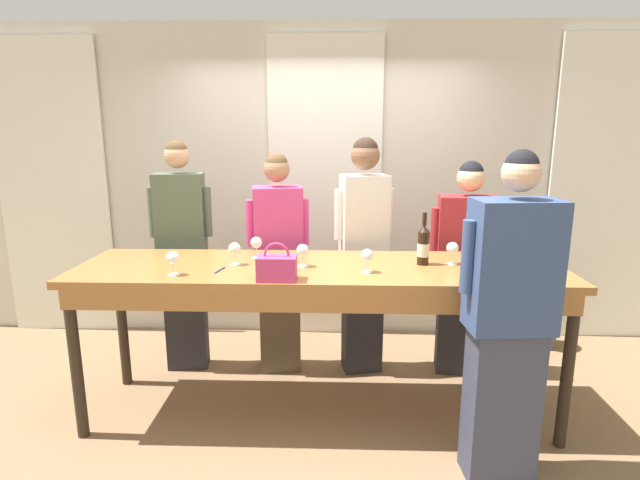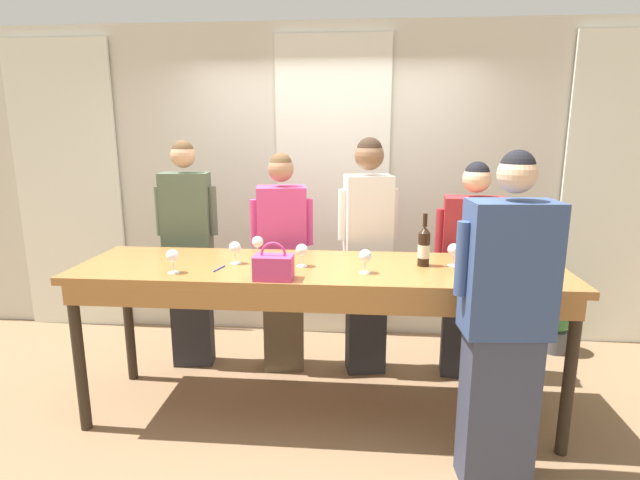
{
  "view_description": "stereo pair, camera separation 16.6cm",
  "coord_description": "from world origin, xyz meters",
  "px_view_note": "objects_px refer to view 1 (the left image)",
  "views": [
    {
      "loc": [
        0.11,
        -3.1,
        1.89
      ],
      "look_at": [
        0.0,
        0.08,
        1.19
      ],
      "focal_mm": 28.0,
      "sensor_mm": 36.0,
      "label": 1
    },
    {
      "loc": [
        0.27,
        -3.09,
        1.89
      ],
      "look_at": [
        0.0,
        0.08,
        1.19
      ],
      "focal_mm": 28.0,
      "sensor_mm": 36.0,
      "label": 2
    }
  ],
  "objects_px": {
    "wine_glass_front_mid": "(467,261)",
    "wine_glass_center_right": "(513,250)",
    "guest_cream_sweater": "(363,251)",
    "handbag": "(277,267)",
    "guest_pink_top": "(278,262)",
    "wine_glass_back_mid": "(173,259)",
    "potted_plant": "(546,313)",
    "wine_bottle": "(423,245)",
    "wine_glass_back_left": "(256,243)",
    "wine_glass_front_right": "(367,256)",
    "host_pouring": "(508,321)",
    "wine_glass_center_left": "(234,249)",
    "wine_glass_center_mid": "(303,251)",
    "guest_olive_jacket": "(183,254)",
    "wine_glass_front_left": "(452,249)",
    "tasting_bar": "(319,281)",
    "guest_striped_shirt": "(465,268)"
  },
  "relations": [
    {
      "from": "wine_bottle",
      "to": "potted_plant",
      "type": "bearing_deg",
      "value": 39.51
    },
    {
      "from": "wine_glass_front_left",
      "to": "wine_glass_center_left",
      "type": "height_order",
      "value": "same"
    },
    {
      "from": "wine_glass_center_left",
      "to": "potted_plant",
      "type": "xyz_separation_m",
      "value": [
        2.51,
        1.12,
        -0.83
      ]
    },
    {
      "from": "tasting_bar",
      "to": "wine_glass_center_left",
      "type": "xyz_separation_m",
      "value": [
        -0.55,
        0.02,
        0.2
      ]
    },
    {
      "from": "wine_glass_back_left",
      "to": "wine_glass_front_right",
      "type": "bearing_deg",
      "value": -23.95
    },
    {
      "from": "potted_plant",
      "to": "wine_bottle",
      "type": "bearing_deg",
      "value": -140.49
    },
    {
      "from": "wine_glass_center_mid",
      "to": "guest_striped_shirt",
      "type": "relative_size",
      "value": 0.09
    },
    {
      "from": "wine_glass_center_left",
      "to": "guest_cream_sweater",
      "type": "distance_m",
      "value": 1.09
    },
    {
      "from": "wine_bottle",
      "to": "guest_olive_jacket",
      "type": "distance_m",
      "value": 1.87
    },
    {
      "from": "guest_cream_sweater",
      "to": "wine_glass_center_left",
      "type": "bearing_deg",
      "value": -143.47
    },
    {
      "from": "wine_glass_center_right",
      "to": "wine_glass_front_mid",
      "type": "bearing_deg",
      "value": -140.72
    },
    {
      "from": "tasting_bar",
      "to": "guest_pink_top",
      "type": "relative_size",
      "value": 1.81
    },
    {
      "from": "tasting_bar",
      "to": "wine_glass_front_mid",
      "type": "distance_m",
      "value": 0.92
    },
    {
      "from": "guest_pink_top",
      "to": "wine_glass_back_mid",
      "type": "bearing_deg",
      "value": -121.0
    },
    {
      "from": "wine_glass_front_left",
      "to": "wine_glass_front_right",
      "type": "xyz_separation_m",
      "value": [
        -0.56,
        -0.21,
        0.0
      ]
    },
    {
      "from": "wine_glass_center_mid",
      "to": "host_pouring",
      "type": "distance_m",
      "value": 1.28
    },
    {
      "from": "wine_glass_center_left",
      "to": "host_pouring",
      "type": "bearing_deg",
      "value": -21.04
    },
    {
      "from": "wine_bottle",
      "to": "wine_glass_front_right",
      "type": "bearing_deg",
      "value": -152.09
    },
    {
      "from": "guest_cream_sweater",
      "to": "host_pouring",
      "type": "bearing_deg",
      "value": -60.68
    },
    {
      "from": "wine_glass_front_right",
      "to": "guest_cream_sweater",
      "type": "xyz_separation_m",
      "value": [
        0.02,
        0.78,
        -0.16
      ]
    },
    {
      "from": "wine_bottle",
      "to": "potted_plant",
      "type": "distance_m",
      "value": 1.88
    },
    {
      "from": "wine_glass_center_mid",
      "to": "wine_glass_back_mid",
      "type": "distance_m",
      "value": 0.79
    },
    {
      "from": "guest_cream_sweater",
      "to": "host_pouring",
      "type": "xyz_separation_m",
      "value": [
        0.7,
        -1.24,
        -0.06
      ]
    },
    {
      "from": "handbag",
      "to": "host_pouring",
      "type": "bearing_deg",
      "value": -12.77
    },
    {
      "from": "wine_glass_center_left",
      "to": "wine_glass_back_mid",
      "type": "distance_m",
      "value": 0.4
    },
    {
      "from": "tasting_bar",
      "to": "wine_glass_front_left",
      "type": "distance_m",
      "value": 0.88
    },
    {
      "from": "wine_glass_center_mid",
      "to": "potted_plant",
      "type": "distance_m",
      "value": 2.5
    },
    {
      "from": "wine_glass_front_mid",
      "to": "wine_glass_center_right",
      "type": "relative_size",
      "value": 1.0
    },
    {
      "from": "wine_glass_front_mid",
      "to": "guest_olive_jacket",
      "type": "relative_size",
      "value": 0.08
    },
    {
      "from": "wine_glass_front_right",
      "to": "wine_glass_back_mid",
      "type": "relative_size",
      "value": 1.0
    },
    {
      "from": "handbag",
      "to": "wine_glass_center_left",
      "type": "distance_m",
      "value": 0.44
    },
    {
      "from": "wine_glass_back_mid",
      "to": "host_pouring",
      "type": "xyz_separation_m",
      "value": [
        1.88,
        -0.36,
        -0.23
      ]
    },
    {
      "from": "guest_cream_sweater",
      "to": "wine_glass_center_right",
      "type": "bearing_deg",
      "value": -32.4
    },
    {
      "from": "wine_bottle",
      "to": "host_pouring",
      "type": "xyz_separation_m",
      "value": [
        0.34,
        -0.66,
        -0.25
      ]
    },
    {
      "from": "handbag",
      "to": "wine_glass_front_mid",
      "type": "height_order",
      "value": "handbag"
    },
    {
      "from": "wine_glass_center_mid",
      "to": "potted_plant",
      "type": "bearing_deg",
      "value": 29.02
    },
    {
      "from": "wine_glass_front_mid",
      "to": "host_pouring",
      "type": "xyz_separation_m",
      "value": [
        0.14,
        -0.35,
        -0.23
      ]
    },
    {
      "from": "wine_glass_center_left",
      "to": "wine_glass_back_left",
      "type": "distance_m",
      "value": 0.21
    },
    {
      "from": "tasting_bar",
      "to": "wine_glass_center_right",
      "type": "height_order",
      "value": "wine_glass_center_right"
    },
    {
      "from": "wine_glass_center_left",
      "to": "wine_glass_back_mid",
      "type": "height_order",
      "value": "same"
    },
    {
      "from": "guest_cream_sweater",
      "to": "potted_plant",
      "type": "height_order",
      "value": "guest_cream_sweater"
    },
    {
      "from": "guest_cream_sweater",
      "to": "handbag",
      "type": "bearing_deg",
      "value": -120.02
    },
    {
      "from": "wine_glass_front_left",
      "to": "guest_olive_jacket",
      "type": "relative_size",
      "value": 0.08
    },
    {
      "from": "tasting_bar",
      "to": "potted_plant",
      "type": "height_order",
      "value": "tasting_bar"
    },
    {
      "from": "handbag",
      "to": "potted_plant",
      "type": "distance_m",
      "value": 2.75
    },
    {
      "from": "wine_glass_center_right",
      "to": "guest_cream_sweater",
      "type": "distance_m",
      "value": 1.11
    },
    {
      "from": "wine_glass_front_right",
      "to": "wine_glass_center_right",
      "type": "xyz_separation_m",
      "value": [
        0.95,
        0.19,
        0.0
      ]
    },
    {
      "from": "wine_glass_back_mid",
      "to": "wine_glass_center_left",
      "type": "bearing_deg",
      "value": 36.57
    },
    {
      "from": "wine_glass_front_mid",
      "to": "guest_cream_sweater",
      "type": "height_order",
      "value": "guest_cream_sweater"
    },
    {
      "from": "handbag",
      "to": "wine_glass_center_left",
      "type": "xyz_separation_m",
      "value": [
        -0.31,
        0.32,
        0.03
      ]
    }
  ]
}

